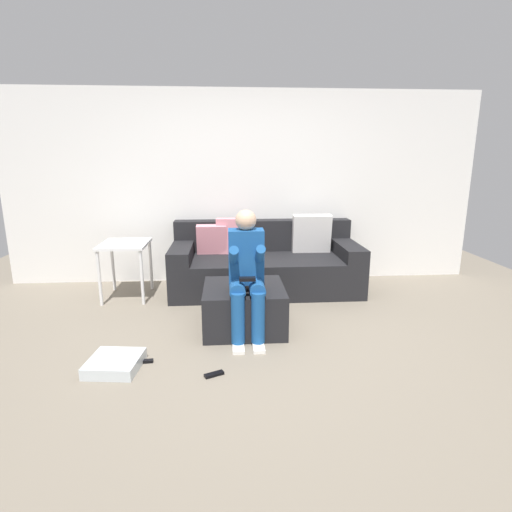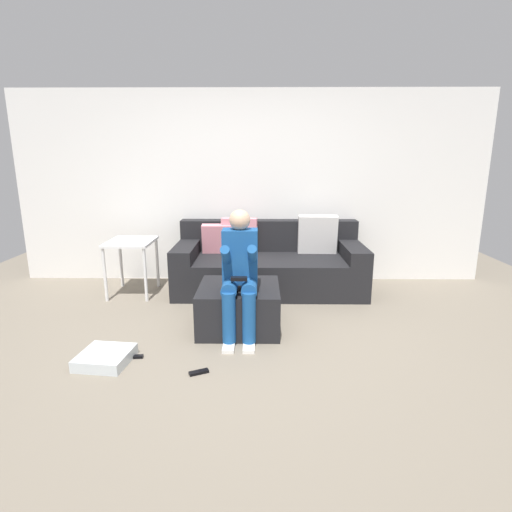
{
  "view_description": "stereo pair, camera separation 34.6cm",
  "coord_description": "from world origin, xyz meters",
  "px_view_note": "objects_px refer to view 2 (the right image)",
  "views": [
    {
      "loc": [
        -0.22,
        -3.12,
        1.6
      ],
      "look_at": [
        0.08,
        1.06,
        0.57
      ],
      "focal_mm": 28.53,
      "sensor_mm": 36.0,
      "label": 1
    },
    {
      "loc": [
        0.12,
        -3.14,
        1.6
      ],
      "look_at": [
        0.08,
        1.06,
        0.57
      ],
      "focal_mm": 28.53,
      "sensor_mm": 36.0,
      "label": 2
    }
  ],
  "objects_px": {
    "couch_sectional": "(269,264)",
    "side_table": "(131,249)",
    "remote_near_ottoman": "(199,372)",
    "person_seated": "(240,271)",
    "remote_by_storage_bin": "(134,357)",
    "ottoman": "(239,307)",
    "remote_under_side_table": "(104,348)",
    "storage_bin": "(105,357)"
  },
  "relations": [
    {
      "from": "couch_sectional",
      "to": "side_table",
      "type": "xyz_separation_m",
      "value": [
        -1.62,
        -0.2,
        0.24
      ]
    },
    {
      "from": "remote_near_ottoman",
      "to": "person_seated",
      "type": "bearing_deg",
      "value": 42.82
    },
    {
      "from": "remote_by_storage_bin",
      "to": "remote_under_side_table",
      "type": "height_order",
      "value": "same"
    },
    {
      "from": "ottoman",
      "to": "person_seated",
      "type": "bearing_deg",
      "value": -84.54
    },
    {
      "from": "person_seated",
      "to": "storage_bin",
      "type": "distance_m",
      "value": 1.3
    },
    {
      "from": "remote_near_ottoman",
      "to": "ottoman",
      "type": "bearing_deg",
      "value": 48.35
    },
    {
      "from": "couch_sectional",
      "to": "remote_under_side_table",
      "type": "bearing_deg",
      "value": -130.83
    },
    {
      "from": "remote_near_ottoman",
      "to": "remote_by_storage_bin",
      "type": "distance_m",
      "value": 0.61
    },
    {
      "from": "remote_by_storage_bin",
      "to": "remote_under_side_table",
      "type": "xyz_separation_m",
      "value": [
        -0.3,
        0.15,
        0.0
      ]
    },
    {
      "from": "storage_bin",
      "to": "remote_under_side_table",
      "type": "bearing_deg",
      "value": 113.15
    },
    {
      "from": "person_seated",
      "to": "remote_under_side_table",
      "type": "height_order",
      "value": "person_seated"
    },
    {
      "from": "person_seated",
      "to": "side_table",
      "type": "height_order",
      "value": "person_seated"
    },
    {
      "from": "ottoman",
      "to": "person_seated",
      "type": "height_order",
      "value": "person_seated"
    },
    {
      "from": "side_table",
      "to": "remote_under_side_table",
      "type": "xyz_separation_m",
      "value": [
        0.19,
        -1.47,
        -0.54
      ]
    },
    {
      "from": "ottoman",
      "to": "side_table",
      "type": "height_order",
      "value": "side_table"
    },
    {
      "from": "ottoman",
      "to": "remote_near_ottoman",
      "type": "bearing_deg",
      "value": -106.85
    },
    {
      "from": "couch_sectional",
      "to": "ottoman",
      "type": "relative_size",
      "value": 2.98
    },
    {
      "from": "couch_sectional",
      "to": "remote_by_storage_bin",
      "type": "distance_m",
      "value": 2.16
    },
    {
      "from": "couch_sectional",
      "to": "storage_bin",
      "type": "xyz_separation_m",
      "value": [
        -1.34,
        -1.89,
        -0.26
      ]
    },
    {
      "from": "side_table",
      "to": "remote_under_side_table",
      "type": "relative_size",
      "value": 4.12
    },
    {
      "from": "remote_by_storage_bin",
      "to": "side_table",
      "type": "bearing_deg",
      "value": 101.68
    },
    {
      "from": "couch_sectional",
      "to": "side_table",
      "type": "relative_size",
      "value": 3.48
    },
    {
      "from": "side_table",
      "to": "couch_sectional",
      "type": "bearing_deg",
      "value": 6.91
    },
    {
      "from": "side_table",
      "to": "ottoman",
      "type": "bearing_deg",
      "value": -36.89
    },
    {
      "from": "ottoman",
      "to": "remote_by_storage_bin",
      "type": "bearing_deg",
      "value": -142.78
    },
    {
      "from": "couch_sectional",
      "to": "remote_near_ottoman",
      "type": "relative_size",
      "value": 15.08
    },
    {
      "from": "remote_by_storage_bin",
      "to": "couch_sectional",
      "type": "bearing_deg",
      "value": 52.87
    },
    {
      "from": "couch_sectional",
      "to": "ottoman",
      "type": "bearing_deg",
      "value": -104.53
    },
    {
      "from": "person_seated",
      "to": "remote_by_storage_bin",
      "type": "xyz_separation_m",
      "value": [
        -0.85,
        -0.44,
        -0.6
      ]
    },
    {
      "from": "storage_bin",
      "to": "side_table",
      "type": "bearing_deg",
      "value": 99.58
    },
    {
      "from": "person_seated",
      "to": "side_table",
      "type": "xyz_separation_m",
      "value": [
        -1.33,
        1.17,
        -0.07
      ]
    },
    {
      "from": "ottoman",
      "to": "side_table",
      "type": "relative_size",
      "value": 1.17
    },
    {
      "from": "person_seated",
      "to": "remote_by_storage_bin",
      "type": "relative_size",
      "value": 7.62
    },
    {
      "from": "person_seated",
      "to": "remote_under_side_table",
      "type": "distance_m",
      "value": 1.33
    },
    {
      "from": "side_table",
      "to": "remote_under_side_table",
      "type": "height_order",
      "value": "side_table"
    },
    {
      "from": "storage_bin",
      "to": "remote_by_storage_bin",
      "type": "xyz_separation_m",
      "value": [
        0.2,
        0.08,
        -0.03
      ]
    },
    {
      "from": "storage_bin",
      "to": "remote_near_ottoman",
      "type": "distance_m",
      "value": 0.78
    },
    {
      "from": "remote_near_ottoman",
      "to": "remote_under_side_table",
      "type": "bearing_deg",
      "value": 130.93
    },
    {
      "from": "storage_bin",
      "to": "remote_near_ottoman",
      "type": "xyz_separation_m",
      "value": [
        0.77,
        -0.16,
        -0.03
      ]
    },
    {
      "from": "side_table",
      "to": "remote_near_ottoman",
      "type": "relative_size",
      "value": 4.34
    },
    {
      "from": "storage_bin",
      "to": "remote_near_ottoman",
      "type": "relative_size",
      "value": 2.6
    },
    {
      "from": "couch_sectional",
      "to": "person_seated",
      "type": "relative_size",
      "value": 1.95
    }
  ]
}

